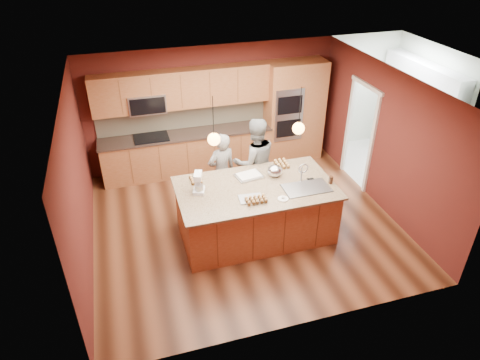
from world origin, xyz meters
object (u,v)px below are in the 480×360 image
object	(u,v)px
mixing_bowl	(275,171)
person_left	(222,172)
person_right	(255,162)
stand_mixer	(198,184)
island	(256,210)

from	to	relation	value
mixing_bowl	person_left	bearing A→B (deg)	136.43
person_right	stand_mixer	size ratio (longest dim) A/B	5.08
person_left	person_right	world-z (taller)	person_right
person_right	stand_mixer	xyz separation A→B (m)	(-1.27, -0.86, 0.25)
island	stand_mixer	world-z (taller)	island
person_left	mixing_bowl	size ratio (longest dim) A/B	6.06
person_right	mixing_bowl	bearing A→B (deg)	98.54
island	person_left	xyz separation A→B (m)	(-0.37, 1.01, 0.28)
island	stand_mixer	size ratio (longest dim) A/B	7.66
island	person_left	bearing A→B (deg)	109.96
island	person_right	bearing A→B (deg)	73.85
island	person_right	size ratio (longest dim) A/B	1.51
person_left	person_right	size ratio (longest dim) A/B	0.88
stand_mixer	mixing_bowl	size ratio (longest dim) A/B	1.36
stand_mixer	person_left	bearing A→B (deg)	72.54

